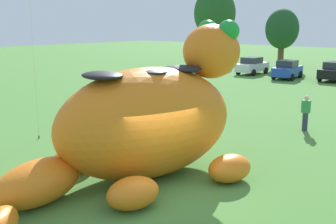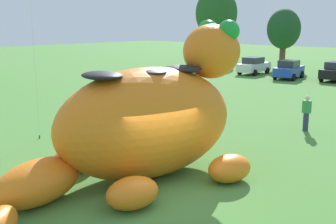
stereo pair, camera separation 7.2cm
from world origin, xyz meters
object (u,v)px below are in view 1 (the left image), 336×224
at_px(car_white, 252,66).
at_px(car_black, 335,71).
at_px(spectator_near_inflatable, 306,113).
at_px(giant_inflatable_creature, 148,121).
at_px(car_blue, 287,69).

height_order(car_white, car_black, same).
bearing_deg(spectator_near_inflatable, car_white, 126.97).
distance_m(giant_inflatable_creature, spectator_near_inflatable, 9.57).
distance_m(car_white, car_black, 8.19).
bearing_deg(giant_inflatable_creature, car_white, 114.13).
bearing_deg(car_black, car_blue, -160.30).
bearing_deg(giant_inflatable_creature, car_blue, 106.88).
relative_size(car_black, spectator_near_inflatable, 2.40).
height_order(giant_inflatable_creature, car_blue, giant_inflatable_creature).
xyz_separation_m(giant_inflatable_creature, car_black, (-4.23, 28.17, -1.05)).
relative_size(car_blue, spectator_near_inflatable, 2.52).
distance_m(giant_inflatable_creature, car_white, 30.36).
distance_m(car_black, spectator_near_inflatable, 19.57).
bearing_deg(giant_inflatable_creature, spectator_near_inflatable, 81.82).
xyz_separation_m(car_blue, spectator_near_inflatable, (9.47, -17.36, -0.01)).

